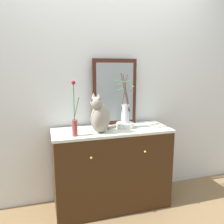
{
  "coord_description": "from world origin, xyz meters",
  "views": [
    {
      "loc": [
        -0.65,
        -2.16,
        1.46
      ],
      "look_at": [
        0.0,
        0.0,
        1.03
      ],
      "focal_mm": 36.72,
      "sensor_mm": 36.0,
      "label": 1
    }
  ],
  "objects_px": {
    "mirror_leaning": "(115,92)",
    "vase_glass_clear": "(125,110)",
    "sideboard": "(112,168)",
    "cat_sitting": "(100,116)",
    "bowl_porcelain": "(125,125)",
    "vase_slim_green": "(75,122)"
  },
  "relations": [
    {
      "from": "sideboard",
      "to": "cat_sitting",
      "type": "xyz_separation_m",
      "value": [
        -0.14,
        -0.08,
        0.58
      ]
    },
    {
      "from": "vase_glass_clear",
      "to": "vase_slim_green",
      "type": "bearing_deg",
      "value": -164.83
    },
    {
      "from": "vase_slim_green",
      "to": "vase_glass_clear",
      "type": "xyz_separation_m",
      "value": [
        0.54,
        0.15,
        0.06
      ]
    },
    {
      "from": "mirror_leaning",
      "to": "vase_slim_green",
      "type": "distance_m",
      "value": 0.63
    },
    {
      "from": "bowl_porcelain",
      "to": "vase_glass_clear",
      "type": "xyz_separation_m",
      "value": [
        -0.0,
        -0.0,
        0.16
      ]
    },
    {
      "from": "mirror_leaning",
      "to": "vase_glass_clear",
      "type": "xyz_separation_m",
      "value": [
        0.06,
        -0.18,
        -0.17
      ]
    },
    {
      "from": "sideboard",
      "to": "mirror_leaning",
      "type": "xyz_separation_m",
      "value": [
        0.09,
        0.2,
        0.78
      ]
    },
    {
      "from": "cat_sitting",
      "to": "vase_slim_green",
      "type": "distance_m",
      "value": 0.26
    },
    {
      "from": "mirror_leaning",
      "to": "bowl_porcelain",
      "type": "height_order",
      "value": "mirror_leaning"
    },
    {
      "from": "sideboard",
      "to": "bowl_porcelain",
      "type": "bearing_deg",
      "value": 9.23
    },
    {
      "from": "mirror_leaning",
      "to": "bowl_porcelain",
      "type": "bearing_deg",
      "value": -71.98
    },
    {
      "from": "mirror_leaning",
      "to": "vase_glass_clear",
      "type": "bearing_deg",
      "value": -72.83
    },
    {
      "from": "sideboard",
      "to": "vase_slim_green",
      "type": "distance_m",
      "value": 0.69
    },
    {
      "from": "vase_slim_green",
      "to": "cat_sitting",
      "type": "bearing_deg",
      "value": 10.27
    },
    {
      "from": "sideboard",
      "to": "bowl_porcelain",
      "type": "height_order",
      "value": "bowl_porcelain"
    },
    {
      "from": "sideboard",
      "to": "bowl_porcelain",
      "type": "relative_size",
      "value": 6.64
    },
    {
      "from": "sideboard",
      "to": "cat_sitting",
      "type": "height_order",
      "value": "cat_sitting"
    },
    {
      "from": "sideboard",
      "to": "vase_glass_clear",
      "type": "bearing_deg",
      "value": 8.47
    },
    {
      "from": "vase_slim_green",
      "to": "sideboard",
      "type": "bearing_deg",
      "value": 17.61
    },
    {
      "from": "cat_sitting",
      "to": "bowl_porcelain",
      "type": "bearing_deg",
      "value": 19.49
    },
    {
      "from": "sideboard",
      "to": "cat_sitting",
      "type": "distance_m",
      "value": 0.61
    },
    {
      "from": "cat_sitting",
      "to": "vase_slim_green",
      "type": "relative_size",
      "value": 0.77
    }
  ]
}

